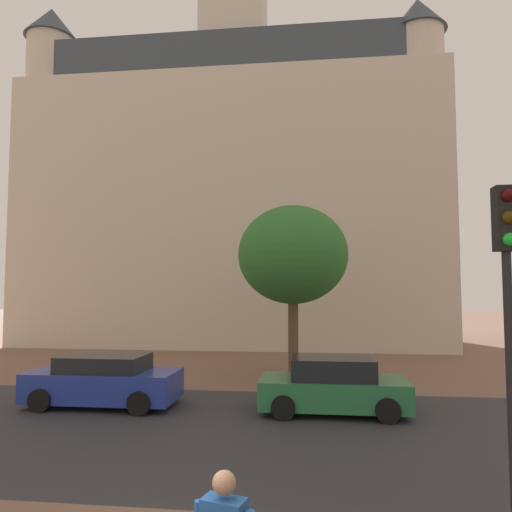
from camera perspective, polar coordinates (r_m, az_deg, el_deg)
The scene contains 7 objects.
ground_plane at distance 14.91m, azimuth -1.01°, elevation -17.14°, with size 120.00×120.00×0.00m, color brown.
street_asphalt_strip at distance 12.20m, azimuth -2.94°, elevation -20.12°, with size 120.00×8.45×0.00m, color #2D2D33.
landmark_building at distance 31.64m, azimuth -2.65°, elevation 7.61°, with size 25.69×10.40×31.49m.
car_green at distance 13.68m, azimuth 9.28°, elevation -15.21°, with size 4.01×2.08×1.51m.
car_blue at distance 14.96m, azimuth -17.86°, elevation -14.13°, with size 4.30×2.07×1.46m.
traffic_light_pole at distance 7.29m, azimuth 28.11°, elevation -3.84°, with size 0.28×0.34×4.81m.
tree_curb_far at distance 18.33m, azimuth 4.46°, elevation 0.10°, with size 4.23×4.23×6.62m.
Camera 1 is at (1.96, -4.39, 3.39)m, focal length 33.18 mm.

